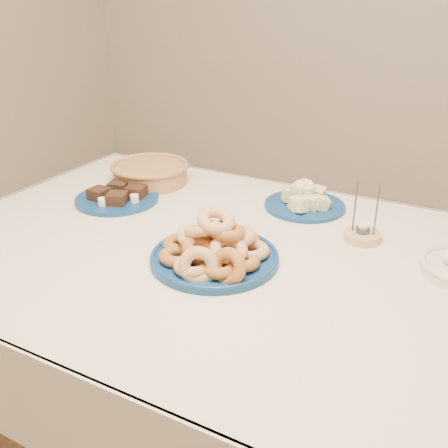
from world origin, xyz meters
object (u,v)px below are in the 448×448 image
Objects in this scene: dining_table at (233,285)px; brownie_plate at (117,197)px; melon_plate at (304,201)px; wicker_basket at (150,172)px; donut_platter at (214,250)px; candle_holder at (362,235)px.

dining_table is 0.53m from brownie_plate.
wicker_basket is at bearing -175.84° from melon_plate.
dining_table is 5.91× the size of brownie_plate.
donut_platter is 0.53m from brownie_plate.
donut_platter is at bearing -99.80° from dining_table.
donut_platter is 1.27× the size of melon_plate.
dining_table is at bearing 80.20° from donut_platter.
dining_table is 0.38m from candle_holder.
donut_platter is 0.63m from wicker_basket.
melon_plate is 0.26m from candle_holder.
brownie_plate is 1.72× the size of candle_holder.
melon_plate is at bearing 147.32° from candle_holder.
donut_platter is at bearing -39.62° from wicker_basket.
melon_plate reaches higher than wicker_basket.
donut_platter reaches higher than melon_plate.
wicker_basket is at bearing 140.38° from donut_platter.
candle_holder is (0.79, -0.10, -0.02)m from wicker_basket.
brownie_plate is at bearing -157.33° from melon_plate.
melon_plate is 0.57m from wicker_basket.
donut_platter is at bearing -23.55° from brownie_plate.
brownie_plate is (-0.48, 0.21, -0.02)m from donut_platter.
brownie_plate is at bearing 164.90° from dining_table.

